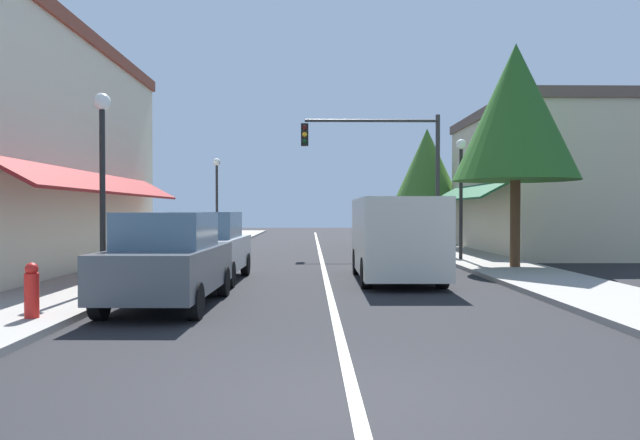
# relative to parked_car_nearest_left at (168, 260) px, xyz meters

# --- Properties ---
(ground_plane) EXTENTS (80.00, 80.00, 0.00)m
(ground_plane) POSITION_rel_parked_car_nearest_left_xyz_m (3.07, 12.13, -0.88)
(ground_plane) COLOR black
(sidewalk_left) EXTENTS (2.60, 56.00, 0.12)m
(sidewalk_left) POSITION_rel_parked_car_nearest_left_xyz_m (-2.43, 12.13, -0.82)
(sidewalk_left) COLOR gray
(sidewalk_left) RESTS_ON ground
(sidewalk_right) EXTENTS (2.60, 56.00, 0.12)m
(sidewalk_right) POSITION_rel_parked_car_nearest_left_xyz_m (8.57, 12.13, -0.82)
(sidewalk_right) COLOR gray
(sidewalk_right) RESTS_ON ground
(lane_center_stripe) EXTENTS (0.14, 52.00, 0.01)m
(lane_center_stripe) POSITION_rel_parked_car_nearest_left_xyz_m (3.07, 12.13, -0.88)
(lane_center_stripe) COLOR silver
(lane_center_stripe) RESTS_ON ground
(storefront_right_block) EXTENTS (6.73, 10.20, 6.07)m
(storefront_right_block) POSITION_rel_parked_car_nearest_left_xyz_m (12.57, 14.13, 2.16)
(storefront_right_block) COLOR beige
(storefront_right_block) RESTS_ON ground
(parked_car_nearest_left) EXTENTS (1.87, 4.15, 1.77)m
(parked_car_nearest_left) POSITION_rel_parked_car_nearest_left_xyz_m (0.00, 0.00, 0.00)
(parked_car_nearest_left) COLOR #4C5156
(parked_car_nearest_left) RESTS_ON ground
(parked_car_second_left) EXTENTS (1.87, 4.14, 1.77)m
(parked_car_second_left) POSITION_rel_parked_car_nearest_left_xyz_m (0.02, 4.10, 0.00)
(parked_car_second_left) COLOR #B7BABF
(parked_car_second_left) RESTS_ON ground
(van_in_lane) EXTENTS (2.05, 5.21, 2.12)m
(van_in_lane) POSITION_rel_parked_car_nearest_left_xyz_m (4.85, 4.20, 0.27)
(van_in_lane) COLOR beige
(van_in_lane) RESTS_ON ground
(traffic_signal_mast_arm) EXTENTS (5.68, 0.50, 5.72)m
(traffic_signal_mast_arm) POSITION_rel_parked_car_nearest_left_xyz_m (5.90, 13.15, 3.07)
(traffic_signal_mast_arm) COLOR #333333
(traffic_signal_mast_arm) RESTS_ON ground
(street_lamp_left_near) EXTENTS (0.36, 0.36, 4.31)m
(street_lamp_left_near) POSITION_rel_parked_car_nearest_left_xyz_m (-1.79, 1.66, 2.07)
(street_lamp_left_near) COLOR black
(street_lamp_left_near) RESTS_ON ground
(street_lamp_right_mid) EXTENTS (0.36, 0.36, 4.28)m
(street_lamp_right_mid) POSITION_rel_parked_car_nearest_left_xyz_m (7.89, 9.48, 2.05)
(street_lamp_right_mid) COLOR black
(street_lamp_right_mid) RESTS_ON ground
(street_lamp_left_far) EXTENTS (0.36, 0.36, 4.34)m
(street_lamp_left_far) POSITION_rel_parked_car_nearest_left_xyz_m (-1.88, 17.91, 2.09)
(street_lamp_left_far) COLOR black
(street_lamp_left_far) RESTS_ON ground
(tree_right_near) EXTENTS (3.74, 3.74, 6.82)m
(tree_right_near) POSITION_rel_parked_car_nearest_left_xyz_m (8.82, 6.67, 3.87)
(tree_right_near) COLOR #4C331E
(tree_right_near) RESTS_ON ground
(tree_right_far) EXTENTS (3.68, 3.68, 6.14)m
(tree_right_far) POSITION_rel_parked_car_nearest_left_xyz_m (8.82, 20.29, 3.22)
(tree_right_far) COLOR #4C331E
(tree_right_far) RESTS_ON ground
(fire_hydrant) EXTENTS (0.22, 0.22, 0.87)m
(fire_hydrant) POSITION_rel_parked_car_nearest_left_xyz_m (-1.72, -1.78, -0.33)
(fire_hydrant) COLOR red
(fire_hydrant) RESTS_ON ground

